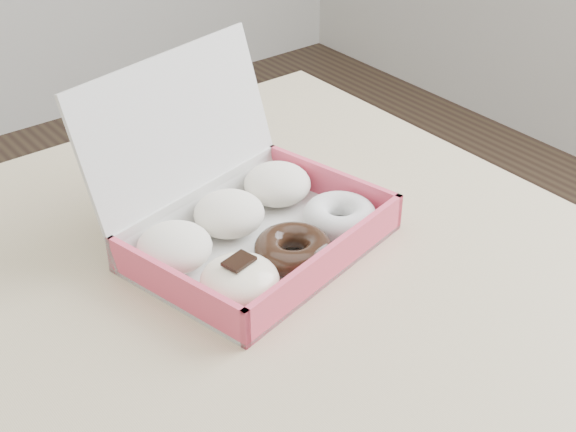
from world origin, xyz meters
TOP-DOWN VIEW (x-y plane):
  - table at (0.00, 0.00)m, footprint 1.20×0.80m
  - donut_box at (0.22, 0.02)m, footprint 0.33×0.31m

SIDE VIEW (x-z plane):
  - table at x=0.00m, z-range 0.30..1.05m
  - donut_box at x=0.22m, z-range 0.68..0.88m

